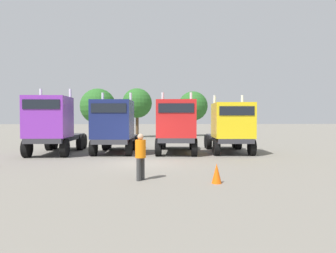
{
  "coord_description": "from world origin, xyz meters",
  "views": [
    {
      "loc": [
        0.62,
        -16.11,
        2.35
      ],
      "look_at": [
        1.55,
        4.79,
        1.76
      ],
      "focal_mm": 33.11,
      "sensor_mm": 36.0,
      "label": 1
    }
  ],
  "objects_px": {
    "semi_truck_navy": "(114,126)",
    "semi_truck_yellow": "(230,127)",
    "semi_truck_purple": "(52,124)",
    "visitor_in_hivis": "(141,153)",
    "traffic_cone_near": "(217,173)",
    "semi_truck_red": "(177,126)"
  },
  "relations": [
    {
      "from": "semi_truck_navy",
      "to": "semi_truck_yellow",
      "type": "bearing_deg",
      "value": 92.85
    },
    {
      "from": "semi_truck_purple",
      "to": "visitor_in_hivis",
      "type": "bearing_deg",
      "value": 35.04
    },
    {
      "from": "visitor_in_hivis",
      "to": "traffic_cone_near",
      "type": "distance_m",
      "value": 2.91
    },
    {
      "from": "semi_truck_purple",
      "to": "traffic_cone_near",
      "type": "relative_size",
      "value": 9.07
    },
    {
      "from": "semi_truck_purple",
      "to": "semi_truck_navy",
      "type": "height_order",
      "value": "semi_truck_purple"
    },
    {
      "from": "semi_truck_navy",
      "to": "semi_truck_purple",
      "type": "bearing_deg",
      "value": -81.74
    },
    {
      "from": "semi_truck_navy",
      "to": "visitor_in_hivis",
      "type": "relative_size",
      "value": 3.4
    },
    {
      "from": "semi_truck_purple",
      "to": "semi_truck_yellow",
      "type": "relative_size",
      "value": 1.03
    },
    {
      "from": "semi_truck_navy",
      "to": "visitor_in_hivis",
      "type": "distance_m",
      "value": 8.9
    },
    {
      "from": "semi_truck_yellow",
      "to": "visitor_in_hivis",
      "type": "xyz_separation_m",
      "value": [
        -5.55,
        -8.59,
        -0.73
      ]
    },
    {
      "from": "traffic_cone_near",
      "to": "semi_truck_yellow",
      "type": "bearing_deg",
      "value": 73.23
    },
    {
      "from": "semi_truck_red",
      "to": "semi_truck_yellow",
      "type": "relative_size",
      "value": 1.05
    },
    {
      "from": "semi_truck_navy",
      "to": "semi_truck_yellow",
      "type": "distance_m",
      "value": 7.62
    },
    {
      "from": "semi_truck_yellow",
      "to": "traffic_cone_near",
      "type": "relative_size",
      "value": 8.82
    },
    {
      "from": "semi_truck_red",
      "to": "visitor_in_hivis",
      "type": "distance_m",
      "value": 8.73
    },
    {
      "from": "visitor_in_hivis",
      "to": "semi_truck_yellow",
      "type": "bearing_deg",
      "value": 86.9
    },
    {
      "from": "semi_truck_navy",
      "to": "semi_truck_red",
      "type": "distance_m",
      "value": 4.05
    },
    {
      "from": "semi_truck_red",
      "to": "visitor_in_hivis",
      "type": "height_order",
      "value": "semi_truck_red"
    },
    {
      "from": "semi_truck_purple",
      "to": "traffic_cone_near",
      "type": "bearing_deg",
      "value": 43.49
    },
    {
      "from": "semi_truck_navy",
      "to": "traffic_cone_near",
      "type": "xyz_separation_m",
      "value": [
        4.82,
        -9.3,
        -1.48
      ]
    },
    {
      "from": "semi_truck_navy",
      "to": "traffic_cone_near",
      "type": "relative_size",
      "value": 8.37
    },
    {
      "from": "semi_truck_red",
      "to": "visitor_in_hivis",
      "type": "relative_size",
      "value": 3.78
    }
  ]
}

